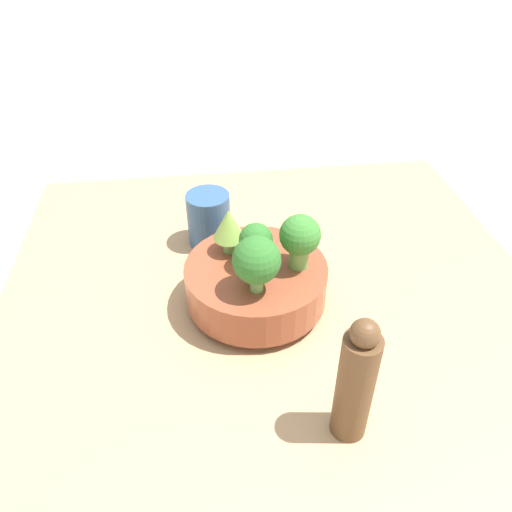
% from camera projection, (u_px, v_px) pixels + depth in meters
% --- Properties ---
extents(ground_plane, '(6.00, 6.00, 0.00)m').
position_uv_depth(ground_plane, '(274.00, 321.00, 0.80)').
color(ground_plane, beige).
extents(table, '(0.86, 0.86, 0.04)m').
position_uv_depth(table, '(274.00, 312.00, 0.79)').
color(table, tan).
rests_on(table, ground_plane).
extents(bowl, '(0.21, 0.21, 0.07)m').
position_uv_depth(bowl, '(256.00, 283.00, 0.75)').
color(bowl, brown).
rests_on(bowl, table).
extents(broccoli_floret_center, '(0.05, 0.05, 0.07)m').
position_uv_depth(broccoli_floret_center, '(256.00, 244.00, 0.70)').
color(broccoli_floret_center, '#7AB256').
rests_on(broccoli_floret_center, bowl).
extents(broccoli_floret_left, '(0.06, 0.06, 0.08)m').
position_uv_depth(broccoli_floret_left, '(300.00, 238.00, 0.70)').
color(broccoli_floret_left, '#6BA34C').
rests_on(broccoli_floret_left, bowl).
extents(broccoli_floret_back, '(0.07, 0.07, 0.08)m').
position_uv_depth(broccoli_floret_back, '(257.00, 261.00, 0.66)').
color(broccoli_floret_back, '#7AB256').
rests_on(broccoli_floret_back, bowl).
extents(romanesco_piece_near, '(0.05, 0.05, 0.07)m').
position_uv_depth(romanesco_piece_near, '(229.00, 226.00, 0.73)').
color(romanesco_piece_near, '#6BA34C').
rests_on(romanesco_piece_near, bowl).
extents(cup, '(0.08, 0.08, 0.10)m').
position_uv_depth(cup, '(209.00, 219.00, 0.87)').
color(cup, '#33567F').
rests_on(cup, table).
extents(pepper_mill, '(0.04, 0.04, 0.18)m').
position_uv_depth(pepper_mill, '(356.00, 382.00, 0.55)').
color(pepper_mill, brown).
rests_on(pepper_mill, table).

